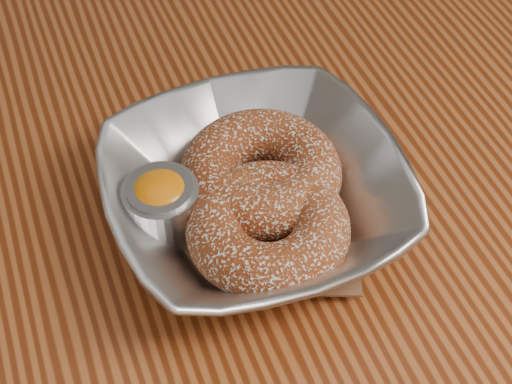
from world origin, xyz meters
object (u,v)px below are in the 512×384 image
object	(u,v)px
ramekin	(162,205)
table	(255,311)
donut_front	(268,228)
serving_bowl	(256,196)
donut_back	(261,173)

from	to	relation	value
ramekin	table	bearing A→B (deg)	-22.89
donut_front	ramekin	xyz separation A→B (m)	(-0.06, 0.04, 0.00)
ramekin	donut_front	bearing A→B (deg)	-34.81
serving_bowl	donut_front	world-z (taller)	serving_bowl
donut_back	ramekin	size ratio (longest dim) A/B	2.20
table	donut_front	distance (m)	0.13
serving_bowl	donut_front	size ratio (longest dim) A/B	1.89
donut_front	ramekin	world-z (taller)	ramekin
serving_bowl	ramekin	size ratio (longest dim) A/B	3.99
serving_bowl	donut_back	bearing A→B (deg)	57.51
donut_front	ramekin	distance (m)	0.08
serving_bowl	donut_back	world-z (taller)	same
table	ramekin	xyz separation A→B (m)	(-0.06, 0.03, 0.13)
donut_back	donut_front	size ratio (longest dim) A/B	1.04
table	donut_back	xyz separation A→B (m)	(0.02, 0.03, 0.13)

